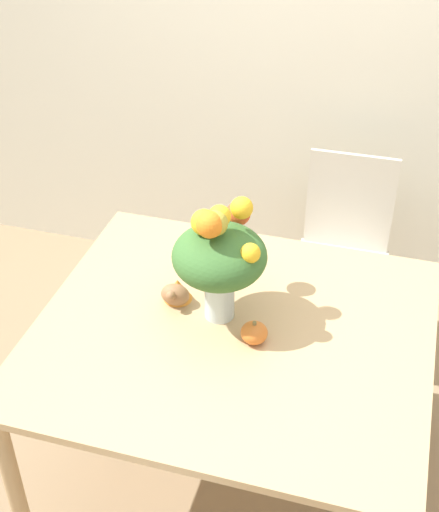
% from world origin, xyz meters
% --- Properties ---
extents(ground_plane, '(12.00, 12.00, 0.00)m').
position_xyz_m(ground_plane, '(0.00, 0.00, 0.00)').
color(ground_plane, '#8E7556').
extents(wall_back, '(8.00, 0.06, 2.70)m').
position_xyz_m(wall_back, '(0.00, 1.41, 1.35)').
color(wall_back, silver).
rests_on(wall_back, ground_plane).
extents(dining_table, '(1.35, 1.19, 0.77)m').
position_xyz_m(dining_table, '(0.00, 0.00, 0.69)').
color(dining_table, tan).
rests_on(dining_table, ground_plane).
extents(flower_vase, '(0.32, 0.39, 0.46)m').
position_xyz_m(flower_vase, '(-0.06, 0.07, 1.03)').
color(flower_vase, silver).
rests_on(flower_vase, dining_table).
extents(pumpkin, '(0.09, 0.09, 0.08)m').
position_xyz_m(pumpkin, '(0.08, -0.04, 0.81)').
color(pumpkin, orange).
rests_on(pumpkin, dining_table).
extents(turkey_figurine, '(0.10, 0.14, 0.08)m').
position_xyz_m(turkey_figurine, '(-0.23, 0.09, 0.82)').
color(turkey_figurine, '#936642').
rests_on(turkey_figurine, dining_table).
extents(dining_chair_near_window, '(0.43, 0.43, 0.93)m').
position_xyz_m(dining_chair_near_window, '(0.27, 0.97, 0.48)').
color(dining_chair_near_window, silver).
rests_on(dining_chair_near_window, ground_plane).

